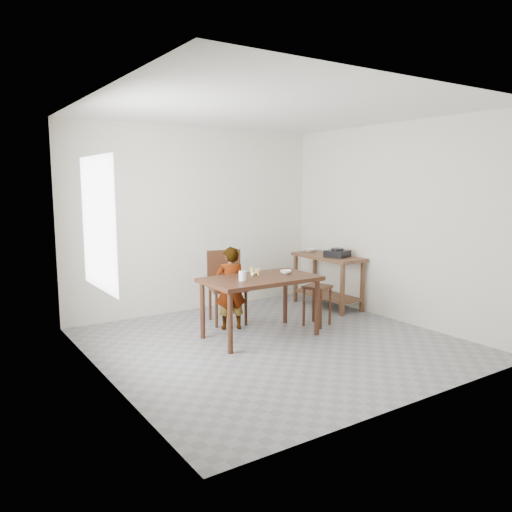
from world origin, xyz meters
TOP-DOWN VIEW (x-y plane):
  - floor at (0.00, 0.00)m, footprint 4.00×4.00m
  - ceiling at (0.00, 0.00)m, footprint 4.00×4.00m
  - wall_back at (0.00, 2.02)m, footprint 4.00×0.04m
  - wall_front at (0.00, -2.02)m, footprint 4.00×0.04m
  - wall_left at (-2.02, 0.00)m, footprint 0.04×4.00m
  - wall_right at (2.02, 0.00)m, footprint 0.04×4.00m
  - window_pane at (-1.97, 0.20)m, footprint 0.02×1.10m
  - dining_table at (0.00, 0.30)m, footprint 1.40×0.80m
  - prep_counter at (1.72, 1.00)m, footprint 0.50×1.20m
  - child at (-0.14, 0.79)m, footprint 0.46×0.39m
  - dining_chair at (-0.02, 1.08)m, footprint 0.58×0.58m
  - stool at (0.91, 0.29)m, footprint 0.39×0.39m
  - glass_tumbler at (-0.29, 0.25)m, footprint 0.12×0.12m
  - small_bowl at (0.40, 0.32)m, footprint 0.17×0.17m
  - banana at (0.04, 0.47)m, footprint 0.21×0.18m
  - serving_bowl at (1.73, 1.45)m, footprint 0.23×0.23m
  - gas_burner at (1.72, 0.79)m, footprint 0.38×0.38m

SIDE VIEW (x-z plane):
  - floor at x=0.00m, z-range -0.04..0.00m
  - stool at x=0.91m, z-range 0.00..0.54m
  - dining_table at x=0.00m, z-range 0.00..0.75m
  - prep_counter at x=1.72m, z-range 0.00..0.80m
  - dining_chair at x=-0.02m, z-range 0.00..0.97m
  - child at x=-0.14m, z-range 0.00..1.08m
  - small_bowl at x=0.40m, z-range 0.75..0.80m
  - banana at x=0.04m, z-range 0.75..0.81m
  - glass_tumbler at x=-0.29m, z-range 0.75..0.86m
  - serving_bowl at x=1.73m, z-range 0.80..0.85m
  - gas_burner at x=1.72m, z-range 0.80..0.90m
  - wall_back at x=0.00m, z-range 0.00..2.70m
  - wall_front at x=0.00m, z-range 0.00..2.70m
  - wall_left at x=-2.02m, z-range 0.00..2.70m
  - wall_right at x=2.02m, z-range 0.00..2.70m
  - window_pane at x=-1.97m, z-range 0.85..2.15m
  - ceiling at x=0.00m, z-range 2.70..2.74m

